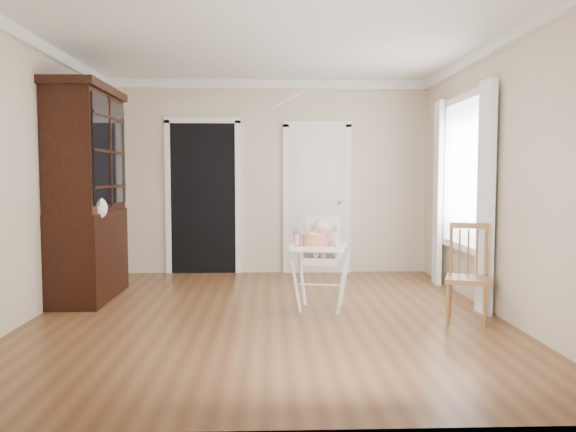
{
  "coord_description": "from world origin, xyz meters",
  "views": [
    {
      "loc": [
        0.01,
        -5.41,
        1.36
      ],
      "look_at": [
        0.21,
        0.15,
        0.97
      ],
      "focal_mm": 35.0,
      "sensor_mm": 36.0,
      "label": 1
    }
  ],
  "objects_px": {
    "cake": "(315,241)",
    "china_cabinet": "(87,193)",
    "high_chair": "(321,252)",
    "sippy_cup": "(297,238)",
    "dining_chair": "(467,276)"
  },
  "relations": [
    {
      "from": "high_chair",
      "to": "china_cabinet",
      "type": "height_order",
      "value": "china_cabinet"
    },
    {
      "from": "cake",
      "to": "sippy_cup",
      "type": "bearing_deg",
      "value": 134.46
    },
    {
      "from": "high_chair",
      "to": "cake",
      "type": "xyz_separation_m",
      "value": [
        -0.09,
        -0.25,
        0.14
      ]
    },
    {
      "from": "dining_chair",
      "to": "sippy_cup",
      "type": "bearing_deg",
      "value": -174.18
    },
    {
      "from": "cake",
      "to": "china_cabinet",
      "type": "bearing_deg",
      "value": 160.54
    },
    {
      "from": "high_chair",
      "to": "cake",
      "type": "bearing_deg",
      "value": -97.26
    },
    {
      "from": "high_chair",
      "to": "sippy_cup",
      "type": "bearing_deg",
      "value": -148.69
    },
    {
      "from": "cake",
      "to": "dining_chair",
      "type": "height_order",
      "value": "dining_chair"
    },
    {
      "from": "cake",
      "to": "sippy_cup",
      "type": "height_order",
      "value": "sippy_cup"
    },
    {
      "from": "sippy_cup",
      "to": "china_cabinet",
      "type": "xyz_separation_m",
      "value": [
        -2.29,
        0.7,
        0.43
      ]
    },
    {
      "from": "cake",
      "to": "dining_chair",
      "type": "bearing_deg",
      "value": -11.13
    },
    {
      "from": "high_chair",
      "to": "china_cabinet",
      "type": "xyz_separation_m",
      "value": [
        -2.53,
        0.61,
        0.58
      ]
    },
    {
      "from": "china_cabinet",
      "to": "dining_chair",
      "type": "distance_m",
      "value": 4.09
    },
    {
      "from": "china_cabinet",
      "to": "sippy_cup",
      "type": "bearing_deg",
      "value": -17.05
    },
    {
      "from": "cake",
      "to": "china_cabinet",
      "type": "distance_m",
      "value": 2.63
    }
  ]
}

